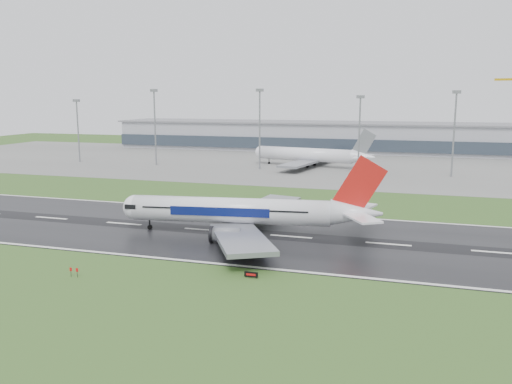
% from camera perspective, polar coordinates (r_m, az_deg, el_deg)
% --- Properties ---
extents(ground, '(520.00, 520.00, 0.00)m').
position_cam_1_polar(ground, '(117.94, -5.71, -4.13)').
color(ground, '#2D501D').
rests_on(ground, ground).
extents(runway, '(400.00, 45.00, 0.10)m').
position_cam_1_polar(runway, '(117.93, -5.71, -4.10)').
color(runway, black).
rests_on(runway, ground).
extents(apron, '(400.00, 130.00, 0.08)m').
position_cam_1_polar(apron, '(236.41, 5.96, 3.10)').
color(apron, slate).
rests_on(apron, ground).
extents(terminal, '(240.00, 36.00, 15.00)m').
position_cam_1_polar(terminal, '(294.56, 8.22, 5.90)').
color(terminal, gray).
rests_on(terminal, ground).
extents(main_airliner, '(63.17, 60.88, 16.64)m').
position_cam_1_polar(main_airliner, '(112.48, -0.82, -0.39)').
color(main_airliner, white).
rests_on(main_airliner, runway).
extents(parked_airliner, '(63.31, 60.30, 16.07)m').
position_cam_1_polar(parked_airliner, '(224.78, 5.88, 4.80)').
color(parked_airliner, white).
rests_on(parked_airliner, apron).
extents(runway_sign, '(2.30, 0.78, 1.04)m').
position_cam_1_polar(runway_sign, '(87.07, -0.53, -8.95)').
color(runway_sign, black).
rests_on(runway_sign, ground).
extents(floodmast_0, '(0.64, 0.64, 27.08)m').
position_cam_1_polar(floodmast_0, '(252.68, -18.69, 6.15)').
color(floodmast_0, gray).
rests_on(floodmast_0, ground).
extents(floodmast_1, '(0.64, 0.64, 31.37)m').
position_cam_1_polar(floodmast_1, '(232.30, -10.86, 6.72)').
color(floodmast_1, gray).
rests_on(floodmast_1, ground).
extents(floodmast_2, '(0.64, 0.64, 31.33)m').
position_cam_1_polar(floodmast_2, '(214.61, 0.40, 6.62)').
color(floodmast_2, gray).
rests_on(floodmast_2, ground).
extents(floodmast_3, '(0.64, 0.64, 28.69)m').
position_cam_1_polar(floodmast_3, '(207.00, 11.11, 5.93)').
color(floodmast_3, gray).
rests_on(floodmast_3, ground).
extents(floodmast_4, '(0.64, 0.64, 30.40)m').
position_cam_1_polar(floodmast_4, '(206.33, 20.62, 5.70)').
color(floodmast_4, gray).
rests_on(floodmast_4, ground).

